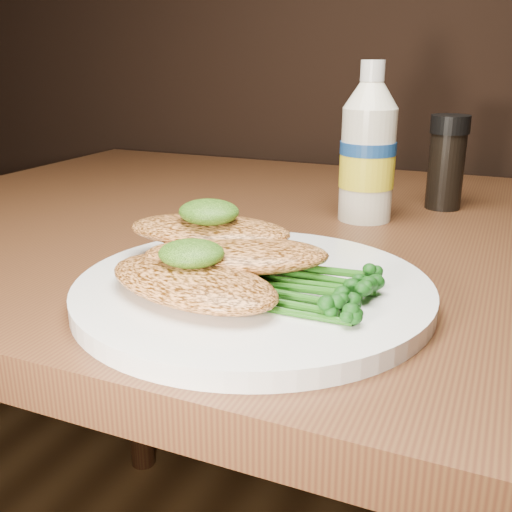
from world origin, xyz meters
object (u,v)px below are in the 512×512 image
at_px(dining_table, 318,483).
at_px(plate, 253,290).
at_px(mayo_bottle, 368,143).
at_px(pepper_grinder, 446,163).

height_order(dining_table, plate, plate).
distance_m(plate, mayo_bottle, 0.30).
relative_size(mayo_bottle, pepper_grinder, 1.55).
bearing_deg(plate, dining_table, 91.68).
xyz_separation_m(mayo_bottle, pepper_grinder, (0.08, 0.10, -0.03)).
height_order(plate, pepper_grinder, pepper_grinder).
relative_size(plate, pepper_grinder, 2.46).
relative_size(dining_table, pepper_grinder, 9.84).
distance_m(dining_table, pepper_grinder, 0.47).
bearing_deg(mayo_bottle, pepper_grinder, 49.66).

